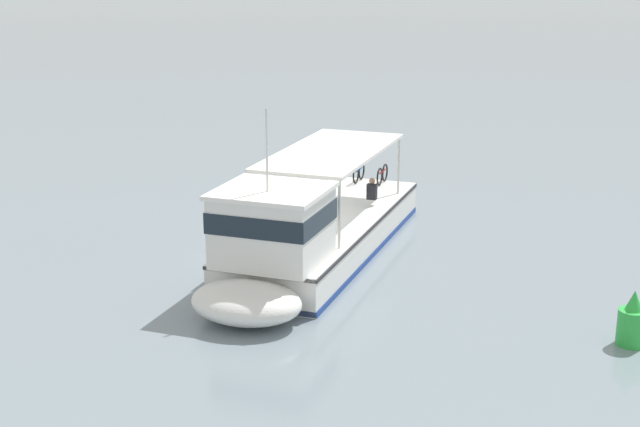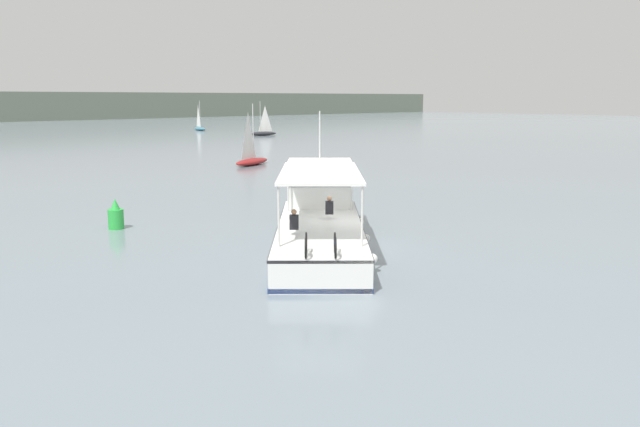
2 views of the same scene
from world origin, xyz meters
The scene contains 6 objects.
ground_plane centered at (0.00, 0.00, 0.00)m, with size 400.00×400.00×0.00m, color gray.
ferry_main centered at (-0.12, 1.28, 1.01)m, with size 10.94×11.40×5.32m.
sailboat_outer_anchorage centered at (44.11, 61.59, 0.54)m, with size 5.00×2.53×5.40m.
sailboat_near_port centered at (45.53, 82.11, 0.54)m, with size 2.58×5.00×5.40m.
sailboat_near_starboard centered at (16.06, 27.36, 0.54)m, with size 4.98×3.06×5.40m.
channel_buoy centered at (-5.08, 9.62, 0.57)m, with size 0.70×0.70×1.40m.
Camera 2 is at (-17.38, -17.05, 5.90)m, focal length 34.93 mm.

